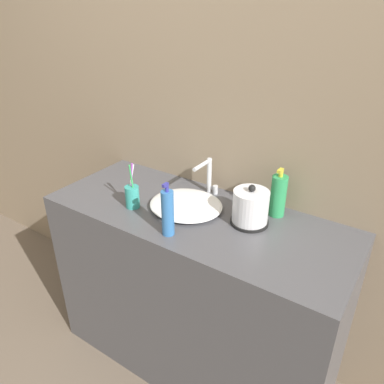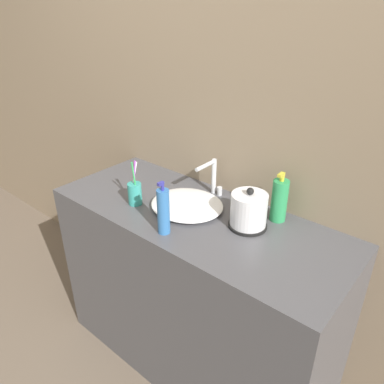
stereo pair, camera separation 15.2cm
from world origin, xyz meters
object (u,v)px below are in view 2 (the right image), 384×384
(toothbrush_cup, at_px, (135,193))
(lotion_bottle, at_px, (279,200))
(shampoo_bottle, at_px, (163,211))
(electric_kettle, at_px, (249,212))
(faucet, at_px, (213,176))

(toothbrush_cup, distance_m, lotion_bottle, 0.62)
(shampoo_bottle, bearing_deg, toothbrush_cup, 162.26)
(electric_kettle, bearing_deg, faucet, 155.40)
(toothbrush_cup, xyz_separation_m, lotion_bottle, (0.55, 0.29, 0.04))
(toothbrush_cup, distance_m, shampoo_bottle, 0.27)
(faucet, bearing_deg, electric_kettle, -24.60)
(faucet, xyz_separation_m, toothbrush_cup, (-0.21, -0.29, -0.04))
(shampoo_bottle, bearing_deg, lotion_bottle, 51.72)
(shampoo_bottle, bearing_deg, faucet, 97.49)
(lotion_bottle, bearing_deg, electric_kettle, -117.61)
(toothbrush_cup, height_order, shampoo_bottle, shampoo_bottle)
(faucet, distance_m, electric_kettle, 0.30)
(faucet, relative_size, toothbrush_cup, 0.82)
(faucet, distance_m, toothbrush_cup, 0.36)
(electric_kettle, relative_size, lotion_bottle, 0.81)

